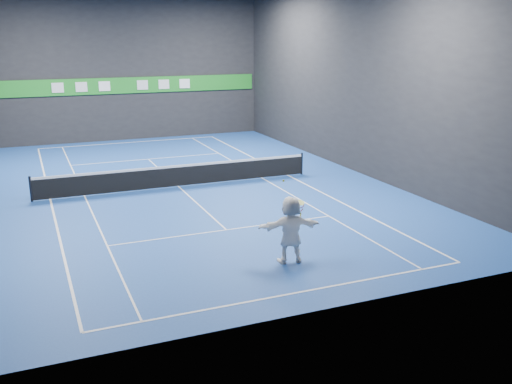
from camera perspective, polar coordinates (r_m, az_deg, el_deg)
name	(u,v)px	position (r m, az deg, el deg)	size (l,w,h in m)	color
ground	(179,187)	(25.95, -7.73, 0.53)	(26.00, 26.00, 0.00)	#1C459A
wall_back	(122,69)	(37.87, -13.22, 11.84)	(18.00, 0.10, 9.00)	black
wall_front	(322,131)	(13.10, 6.57, 6.05)	(18.00, 0.10, 9.00)	black
wall_right	(355,80)	(28.78, 9.83, 11.01)	(0.10, 26.00, 9.00)	black
baseline_near	(296,293)	(15.40, 4.03, -10.03)	(10.98, 0.08, 0.01)	white
baseline_far	(130,142)	(37.31, -12.50, 4.87)	(10.98, 0.08, 0.01)	white
sideline_doubles_left	(50,200)	(25.18, -19.88, -0.72)	(0.08, 23.78, 0.01)	white
sideline_doubles_right	(288,176)	(27.80, 3.26, 1.66)	(0.08, 23.78, 0.01)	white
sideline_singles_left	(85,196)	(25.27, -16.76, -0.40)	(0.06, 23.78, 0.01)	white
sideline_singles_right	(262,178)	(27.24, 0.64, 1.39)	(0.06, 23.78, 0.01)	white
service_line_near	(226,230)	(20.08, -2.97, -3.80)	(8.23, 0.06, 0.01)	white
service_line_far	(148,159)	(32.02, -10.72, 3.25)	(8.23, 0.06, 0.01)	white
center_service_line	(179,187)	(25.95, -7.73, 0.54)	(0.06, 12.80, 0.01)	white
player	(291,230)	(17.01, 3.48, -3.76)	(1.90, 0.61, 2.05)	white
tennis_ball	(284,181)	(16.56, 2.77, 1.13)	(0.07, 0.07, 0.07)	#CDD022
tennis_net	(178,175)	(25.82, -7.78, 1.69)	(12.50, 0.10, 1.07)	black
sponsor_banner	(124,86)	(37.88, -13.10, 10.33)	(17.64, 0.11, 1.00)	#1D8824
tennis_racket	(299,206)	(16.97, 4.36, -1.45)	(0.40, 0.35, 0.60)	red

